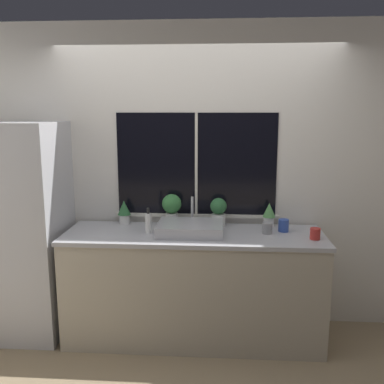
% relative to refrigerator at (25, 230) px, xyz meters
% --- Properties ---
extents(ground_plane, '(14.00, 14.00, 0.00)m').
position_rel_refrigerator_xyz_m(ground_plane, '(1.47, -0.37, -0.92)').
color(ground_plane, '#937F60').
extents(wall_back, '(8.00, 0.09, 2.70)m').
position_rel_refrigerator_xyz_m(wall_back, '(1.47, 0.35, 0.43)').
color(wall_back, silver).
rests_on(wall_back, ground_plane).
extents(wall_left, '(0.06, 7.00, 2.70)m').
position_rel_refrigerator_xyz_m(wall_left, '(-0.62, 1.13, 0.43)').
color(wall_left, silver).
rests_on(wall_left, ground_plane).
extents(counter, '(2.17, 0.67, 0.94)m').
position_rel_refrigerator_xyz_m(counter, '(1.47, -0.05, -0.46)').
color(counter, '#B2A893').
rests_on(counter, ground_plane).
extents(refrigerator, '(0.68, 0.73, 1.85)m').
position_rel_refrigerator_xyz_m(refrigerator, '(0.00, 0.00, 0.00)').
color(refrigerator, '#B7B7BC').
rests_on(refrigerator, ground_plane).
extents(sink, '(0.54, 0.45, 0.27)m').
position_rel_refrigerator_xyz_m(sink, '(1.45, -0.05, 0.06)').
color(sink, '#ADADB2').
rests_on(sink, counter).
extents(potted_plant_far_left, '(0.12, 0.12, 0.21)m').
position_rel_refrigerator_xyz_m(potted_plant_far_left, '(0.83, 0.21, 0.13)').
color(potted_plant_far_left, white).
rests_on(potted_plant_far_left, counter).
extents(potted_plant_center_left, '(0.17, 0.17, 0.28)m').
position_rel_refrigerator_xyz_m(potted_plant_center_left, '(1.26, 0.21, 0.18)').
color(potted_plant_center_left, white).
rests_on(potted_plant_center_left, counter).
extents(potted_plant_center_right, '(0.14, 0.14, 0.25)m').
position_rel_refrigerator_xyz_m(potted_plant_center_right, '(1.68, 0.21, 0.15)').
color(potted_plant_center_right, white).
rests_on(potted_plant_center_right, counter).
extents(potted_plant_far_right, '(0.11, 0.11, 0.21)m').
position_rel_refrigerator_xyz_m(potted_plant_far_right, '(2.12, 0.21, 0.13)').
color(potted_plant_far_right, white).
rests_on(potted_plant_far_right, counter).
extents(soap_bottle, '(0.05, 0.05, 0.21)m').
position_rel_refrigerator_xyz_m(soap_bottle, '(1.10, -0.06, 0.10)').
color(soap_bottle, white).
rests_on(soap_bottle, counter).
extents(mug_red, '(0.08, 0.08, 0.09)m').
position_rel_refrigerator_xyz_m(mug_red, '(2.45, -0.15, 0.06)').
color(mug_red, '#B72D28').
rests_on(mug_red, counter).
extents(mug_blue, '(0.09, 0.09, 0.10)m').
position_rel_refrigerator_xyz_m(mug_blue, '(2.23, 0.06, 0.06)').
color(mug_blue, '#3351AD').
rests_on(mug_blue, counter).
extents(mug_grey, '(0.08, 0.08, 0.09)m').
position_rel_refrigerator_xyz_m(mug_grey, '(2.09, -0.01, 0.06)').
color(mug_grey, gray).
rests_on(mug_grey, counter).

